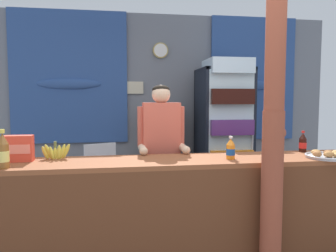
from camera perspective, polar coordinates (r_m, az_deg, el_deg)
The scene contains 14 objects.
ground_plane at distance 3.68m, azimuth 1.62°, elevation -18.12°, with size 7.08×7.08×0.00m, color gray.
back_wall_curtained at distance 5.02m, azimuth -1.79°, elevation 4.34°, with size 5.32×0.22×2.69m.
stall_counter at distance 2.86m, azimuth 1.64°, elevation -12.92°, with size 3.48×0.57×0.90m.
timber_post at distance 2.69m, azimuth 17.93°, elevation 1.33°, with size 0.19×0.17×2.67m.
drink_fridge at distance 4.64m, azimuth 9.82°, elevation 0.25°, with size 0.69×0.74×1.96m.
bottle_shelf_rack at distance 4.75m, azimuth -0.87°, elevation -4.02°, with size 0.48×0.28×1.38m.
plastic_lawn_chair at distance 4.25m, azimuth -11.08°, elevation -8.11°, with size 0.58×0.58×0.86m.
shopkeeper at distance 3.36m, azimuth -1.18°, elevation -2.87°, with size 0.49×0.42×1.57m.
soda_bottle_iced_tea at distance 2.78m, azimuth -26.82°, elevation -4.04°, with size 0.09×0.09×0.30m.
soda_bottle_cola at distance 3.53m, azimuth 22.43°, elevation -2.74°, with size 0.07×0.07×0.21m.
soda_bottle_orange_soda at distance 2.93m, azimuth 10.86°, elevation -4.01°, with size 0.08×0.08×0.20m.
snack_box_crackers at distance 3.04m, azimuth -24.60°, elevation -3.58°, with size 0.23×0.11×0.22m.
pastry_tray at distance 3.27m, azimuth 26.08°, elevation -4.64°, with size 0.39×0.39×0.07m.
banana_bunch at distance 3.05m, azimuth -19.00°, elevation -4.32°, with size 0.27×0.06×0.16m.
Camera 1 is at (-0.62, -2.28, 1.43)m, focal length 34.98 mm.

